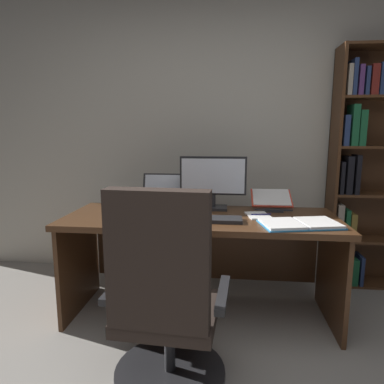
% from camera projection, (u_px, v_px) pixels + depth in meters
% --- Properties ---
extents(wall_back, '(5.34, 0.12, 2.59)m').
position_uv_depth(wall_back, '(230.00, 135.00, 3.12)').
color(wall_back, beige).
rests_on(wall_back, ground).
extents(desk, '(1.89, 0.72, 0.74)m').
position_uv_depth(desk, '(201.00, 239.00, 2.49)').
color(desk, '#4C2D19').
rests_on(desk, ground).
extents(bookshelf, '(0.86, 0.27, 2.00)m').
position_uv_depth(bookshelf, '(372.00, 172.00, 2.86)').
color(bookshelf, '#4C2D19').
rests_on(bookshelf, ground).
extents(office_chair, '(0.63, 0.60, 1.07)m').
position_uv_depth(office_chair, '(165.00, 309.00, 1.69)').
color(office_chair, '#232326').
rests_on(office_chair, ground).
extents(monitor, '(0.50, 0.16, 0.40)m').
position_uv_depth(monitor, '(213.00, 183.00, 2.56)').
color(monitor, '#232326').
rests_on(monitor, desk).
extents(laptop, '(0.32, 0.33, 0.25)m').
position_uv_depth(laptop, '(160.00, 201.00, 2.64)').
color(laptop, '#232326').
rests_on(laptop, desk).
extents(keyboard, '(0.42, 0.15, 0.02)m').
position_uv_depth(keyboard, '(210.00, 219.00, 2.24)').
color(keyboard, '#232326').
rests_on(keyboard, desk).
extents(computer_mouse, '(0.06, 0.10, 0.04)m').
position_uv_depth(computer_mouse, '(165.00, 217.00, 2.27)').
color(computer_mouse, '#232326').
rests_on(computer_mouse, desk).
extents(reading_stand_with_book, '(0.30, 0.27, 0.13)m').
position_uv_depth(reading_stand_with_book, '(272.00, 200.00, 2.60)').
color(reading_stand_with_book, '#232326').
rests_on(reading_stand_with_book, desk).
extents(open_binder, '(0.53, 0.37, 0.02)m').
position_uv_depth(open_binder, '(300.00, 224.00, 2.13)').
color(open_binder, '#2D84C6').
rests_on(open_binder, desk).
extents(notepad, '(0.19, 0.24, 0.01)m').
position_uv_depth(notepad, '(258.00, 215.00, 2.37)').
color(notepad, white).
rests_on(notepad, desk).
extents(pen, '(0.14, 0.03, 0.01)m').
position_uv_depth(pen, '(261.00, 214.00, 2.37)').
color(pen, navy).
rests_on(pen, notepad).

